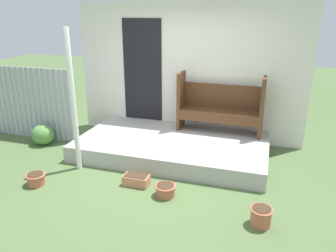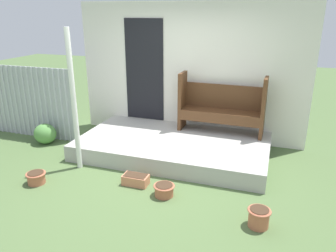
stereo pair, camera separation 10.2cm
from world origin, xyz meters
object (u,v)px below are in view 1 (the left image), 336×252
Objects in this scene: bench at (220,105)px; flower_pot_left at (36,179)px; support_post at (73,103)px; flower_pot_middle at (165,190)px; flower_pot_right at (261,216)px; shrub_by_fence at (43,135)px; planter_box_rect at (136,180)px.

bench is 5.35× the size of flower_pot_left.
support_post is 7.62× the size of flower_pot_left.
flower_pot_left is 0.97× the size of flower_pot_middle.
flower_pot_right is at bearing -0.11° from flower_pot_left.
planter_box_rect is at bearing -21.50° from shrub_by_fence.
support_post is 1.43× the size of bench.
support_post reaches higher than flower_pot_left.
flower_pot_middle is at bearing -13.54° from support_post.
flower_pot_left is (-0.31, -0.67, -1.01)m from support_post.
flower_pot_right is at bearing -14.05° from planter_box_rect.
support_post reaches higher than flower_pot_right.
shrub_by_fence reaches higher than flower_pot_middle.
shrub_by_fence is at bearing 150.45° from support_post.
bench reaches higher than flower_pot_left.
flower_pot_right is 0.74× the size of planter_box_rect.
bench is 2.20m from planter_box_rect.
support_post is 3.12m from flower_pot_right.
flower_pot_middle is 1.07× the size of flower_pot_right.
flower_pot_right is (0.88, -2.32, -0.67)m from bench.
bench is at bearing 78.75° from flower_pot_middle.
support_post is at bearing -139.41° from bench.
flower_pot_right is 4.31m from shrub_by_fence.
flower_pot_middle is 0.70× the size of shrub_by_fence.
flower_pot_left is 3.20m from flower_pot_right.
flower_pot_left reaches higher than planter_box_rect.
flower_pot_left is at bearing -133.85° from bench.
bench reaches higher than flower_pot_right.
flower_pot_middle is (-0.40, -2.03, -0.71)m from bench.
flower_pot_middle is (1.91, 0.28, -0.00)m from flower_pot_left.
planter_box_rect is (-1.79, 0.45, -0.05)m from flower_pot_right.
support_post reaches higher than bench.
planter_box_rect is at bearing -114.61° from bench.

